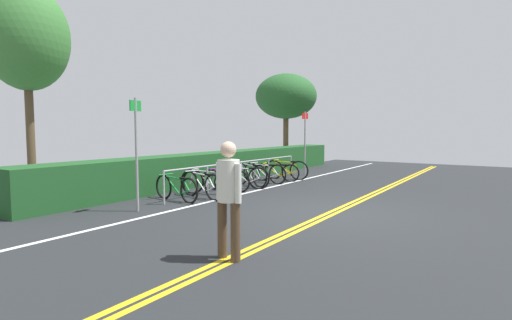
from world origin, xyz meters
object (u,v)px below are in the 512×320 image
Objects in this scene: bicycle_6 at (264,173)px; bicycle_8 at (286,170)px; bicycle_0 at (176,188)px; bicycle_2 at (209,182)px; bike_rack at (241,168)px; sign_post_near at (136,144)px; bicycle_5 at (250,174)px; sign_post_far at (305,138)px; tree_near_left at (26,39)px; bicycle_4 at (244,177)px; bicycle_3 at (226,180)px; bicycle_7 at (276,172)px; tree_mid at (286,97)px; bicycle_1 at (202,185)px; pedestrian at (229,192)px.

bicycle_8 reaches higher than bicycle_6.
bicycle_2 is at bearing -2.21° from bicycle_0.
sign_post_near reaches higher than bike_rack.
bicycle_5 is (3.41, -0.04, 0.04)m from bicycle_0.
bicycle_6 is (2.96, -0.03, -0.02)m from bicycle_2.
sign_post_far is at bearing -4.74° from bicycle_6.
tree_near_left is at bearing 153.74° from bicycle_6.
bicycle_2 is 1.51m from bicycle_4.
bicycle_4 is (2.78, -0.22, 0.02)m from bicycle_0.
bicycle_0 is at bearing 177.52° from sign_post_far.
tree_near_left reaches higher than bicycle_6.
bicycle_0 is at bearing 9.36° from sign_post_near.
bicycle_3 is 1.03× the size of bicycle_7.
bicycle_5 reaches higher than bicycle_8.
tree_mid reaches higher than bicycle_2.
sign_post_near is at bearing 179.17° from bicycle_1.
bicycle_6 is 1.06× the size of pedestrian.
sign_post_far is (8.43, -0.06, 0.01)m from sign_post_near.
bicycle_7 is 0.99× the size of pedestrian.
bicycle_4 is 0.97× the size of bicycle_5.
bike_rack is at bearing 177.81° from bicycle_8.
bicycle_0 reaches higher than bicycle_3.
bicycle_4 is 2.07m from bicycle_7.
tree_near_left is (-4.19, 3.10, 3.84)m from bicycle_3.
bicycle_2 is at bearing 177.33° from bicycle_8.
bicycle_5 is (0.63, 0.18, 0.02)m from bicycle_4.
bicycle_5 is at bearing 8.89° from bike_rack.
bicycle_0 is at bearing -166.05° from tree_mid.
bicycle_5 reaches higher than bicycle_0.
bicycle_8 is (2.11, -0.21, -0.01)m from bicycle_5.
sign_post_near is 12.65m from tree_mid.
bicycle_6 is at bearing 175.26° from sign_post_far.
sign_post_far reaches higher than pedestrian.
bicycle_8 is (3.46, -0.21, 0.03)m from bicycle_3.
bicycle_1 is 0.68× the size of sign_post_far.
bicycle_5 is 0.31× the size of tree_near_left.
tree_mid is (8.61, 2.69, 3.26)m from bicycle_3.
sign_post_near is at bearing -178.33° from bicycle_6.
bicycle_5 is at bearing -0.66° from bicycle_0.
bicycle_5 is at bearing 174.38° from bicycle_8.
bicycle_8 is at bearing -2.19° from bike_rack.
bicycle_4 is at bearing -163.84° from bicycle_5.
bicycle_6 is 0.38× the size of tree_mid.
tree_near_left reaches higher than bicycle_4.
bicycle_4 reaches higher than bicycle_6.
bicycle_2 is at bearing -179.72° from bicycle_5.
sign_post_far is at bearing -3.05° from bicycle_3.
bicycle_5 is 1.02× the size of pedestrian.
bike_rack is at bearing -3.57° from bicycle_2.
bicycle_4 is at bearing -179.36° from bicycle_7.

